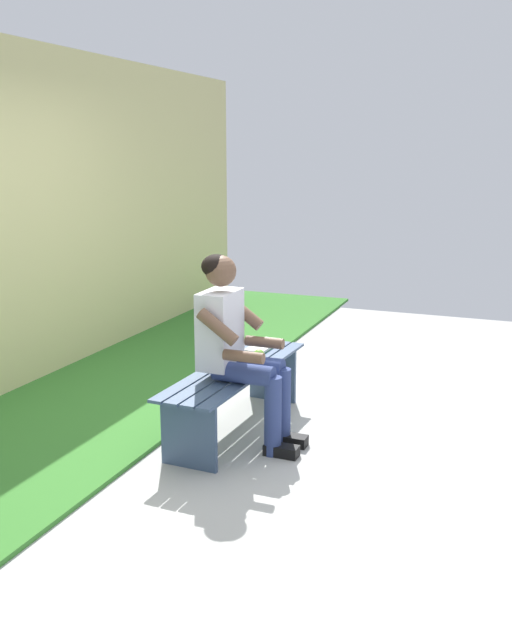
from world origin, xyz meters
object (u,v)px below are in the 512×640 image
apple (259,355)px  book_open (264,346)px  bench_near (236,384)px  person_seated (237,343)px

apple → book_open: 0.34m
bench_near → person_seated: bearing=26.4°
bench_near → person_seated: 0.42m
bench_near → book_open: size_ratio=3.78×
book_open → apple: bearing=17.4°
person_seated → book_open: person_seated is taller
person_seated → apple: person_seated is taller
bench_near → apple: size_ratio=19.93×
bench_near → book_open: (-0.56, -0.01, 0.12)m
book_open → bench_near: bearing=3.2°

